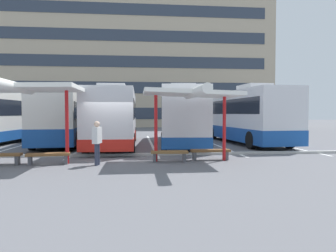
% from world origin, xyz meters
% --- Properties ---
extents(ground_plane, '(160.00, 160.00, 0.00)m').
position_xyz_m(ground_plane, '(0.00, 0.00, 0.00)').
color(ground_plane, slate).
extents(terminal_building, '(43.00, 11.23, 24.66)m').
position_xyz_m(terminal_building, '(0.03, 35.88, 10.96)').
color(terminal_building, tan).
rests_on(terminal_building, ground).
extents(coach_bus_0, '(3.39, 12.60, 3.76)m').
position_xyz_m(coach_bus_0, '(-8.03, 7.49, 1.77)').
color(coach_bus_0, silver).
rests_on(coach_bus_0, ground).
extents(coach_bus_1, '(3.38, 10.25, 3.55)m').
position_xyz_m(coach_bus_1, '(-3.80, 6.50, 1.62)').
color(coach_bus_1, silver).
rests_on(coach_bus_1, ground).
extents(coach_bus_2, '(2.63, 10.30, 3.61)m').
position_xyz_m(coach_bus_2, '(-0.29, 4.67, 1.71)').
color(coach_bus_2, silver).
rests_on(coach_bus_2, ground).
extents(coach_bus_3, '(3.57, 12.18, 3.76)m').
position_xyz_m(coach_bus_3, '(4.01, 6.07, 1.79)').
color(coach_bus_3, silver).
rests_on(coach_bus_3, ground).
extents(coach_bus_4, '(3.24, 10.25, 3.81)m').
position_xyz_m(coach_bus_4, '(8.35, 5.82, 1.77)').
color(coach_bus_4, silver).
rests_on(coach_bus_4, ground).
extents(lane_stripe_1, '(0.16, 14.00, 0.01)m').
position_xyz_m(lane_stripe_1, '(-6.06, 6.06, 0.00)').
color(lane_stripe_1, white).
rests_on(lane_stripe_1, ground).
extents(lane_stripe_2, '(0.16, 14.00, 0.01)m').
position_xyz_m(lane_stripe_2, '(-2.02, 6.06, 0.00)').
color(lane_stripe_2, white).
rests_on(lane_stripe_2, ground).
extents(lane_stripe_3, '(0.16, 14.00, 0.01)m').
position_xyz_m(lane_stripe_3, '(2.02, 6.06, 0.00)').
color(lane_stripe_3, white).
rests_on(lane_stripe_3, ground).
extents(lane_stripe_4, '(0.16, 14.00, 0.01)m').
position_xyz_m(lane_stripe_4, '(6.06, 6.06, 0.00)').
color(lane_stripe_4, white).
rests_on(lane_stripe_4, ground).
extents(lane_stripe_5, '(0.16, 14.00, 0.01)m').
position_xyz_m(lane_stripe_5, '(10.10, 6.06, 0.00)').
color(lane_stripe_5, white).
rests_on(lane_stripe_5, ground).
extents(waiting_shelter_0, '(4.18, 4.97, 3.13)m').
position_xyz_m(waiting_shelter_0, '(-3.28, -2.15, 2.91)').
color(waiting_shelter_0, red).
rests_on(waiting_shelter_0, ground).
extents(bench_0, '(1.56, 0.49, 0.45)m').
position_xyz_m(bench_0, '(-4.18, -1.99, 0.33)').
color(bench_0, brown).
rests_on(bench_0, ground).
extents(bench_1, '(1.66, 0.64, 0.45)m').
position_xyz_m(bench_1, '(-2.38, -2.04, 0.33)').
color(bench_1, brown).
rests_on(bench_1, ground).
extents(waiting_shelter_1, '(3.90, 4.54, 2.98)m').
position_xyz_m(waiting_shelter_1, '(3.30, -1.92, 2.75)').
color(waiting_shelter_1, red).
rests_on(waiting_shelter_1, ground).
extents(bench_2, '(1.55, 0.48, 0.45)m').
position_xyz_m(bench_2, '(2.40, -1.79, 0.33)').
color(bench_2, brown).
rests_on(bench_2, ground).
extents(bench_3, '(1.69, 0.43, 0.45)m').
position_xyz_m(bench_3, '(4.20, -1.47, 0.34)').
color(bench_3, brown).
rests_on(bench_3, ground).
extents(platform_kerb, '(44.00, 0.24, 0.12)m').
position_xyz_m(platform_kerb, '(0.00, 0.19, 0.06)').
color(platform_kerb, '#ADADA8').
rests_on(platform_kerb, ground).
extents(waiting_passenger_0, '(0.34, 0.53, 1.70)m').
position_xyz_m(waiting_passenger_0, '(-0.46, -2.39, 0.99)').
color(waiting_passenger_0, '#33384C').
rests_on(waiting_passenger_0, ground).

